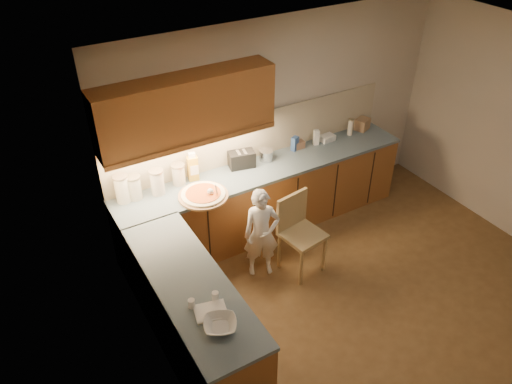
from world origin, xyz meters
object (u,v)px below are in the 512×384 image
pizza_on_board (204,195)px  oil_jug (193,168)px  wooden_chair (298,228)px  child (261,234)px  toaster (242,159)px

pizza_on_board → oil_jug: bearing=82.4°
wooden_chair → oil_jug: size_ratio=2.71×
oil_jug → child: bearing=-64.8°
child → wooden_chair: 0.43m
pizza_on_board → wooden_chair: bearing=-35.8°
wooden_chair → toaster: (-0.19, 0.96, 0.46)m
pizza_on_board → child: bearing=-47.1°
pizza_on_board → oil_jug: size_ratio=1.57×
pizza_on_board → child: size_ratio=0.50×
pizza_on_board → oil_jug: 0.40m
wooden_chair → oil_jug: 1.38m
wooden_chair → oil_jug: bearing=120.1°
pizza_on_board → wooden_chair: pizza_on_board is taller
wooden_chair → pizza_on_board: bearing=135.0°
child → toaster: toaster is taller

